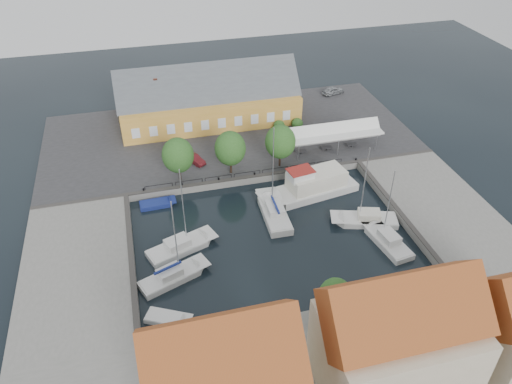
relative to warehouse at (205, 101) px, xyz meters
The scene contains 20 objects.
ground 28.82m from the warehouse, 84.77° to the right, with size 140.00×140.00×0.00m, color black.
north_quay 7.13m from the warehouse, 64.14° to the right, with size 56.00×26.00×1.00m, color #2D2D30.
west_quay 36.24m from the warehouse, 122.58° to the right, with size 12.00×24.00×1.00m, color slate.
east_quay 39.27m from the warehouse, 50.98° to the right, with size 12.00×24.00×1.00m, color slate.
south_bank 49.58m from the warehouse, 86.99° to the right, with size 56.00×14.00×1.00m, color slate.
quay_edge_fittings 23.99m from the warehouse, 83.67° to the right, with size 56.00×24.72×0.40m.
warehouse is the anchor object (origin of this frame).
tent_canopy 21.63m from the warehouse, 39.86° to the right, with size 14.00×4.00×2.83m.
quay_trees 16.37m from the warehouse, 87.91° to the right, with size 18.20×4.20×6.30m.
car_silver 24.39m from the warehouse, 10.13° to the left, with size 1.66×4.14×1.41m, color #9DA1A5.
car_red 13.39m from the warehouse, 106.93° to the right, with size 1.24×3.57×1.18m, color #59141A.
center_sailboat 26.45m from the warehouse, 81.20° to the right, with size 3.01×9.27×12.55m.
trawler 24.92m from the warehouse, 65.68° to the right, with size 14.06×6.26×5.00m.
east_boat_b 33.58m from the warehouse, 64.06° to the right, with size 8.52×4.92×11.20m.
east_boat_c 37.63m from the warehouse, 65.85° to the right, with size 3.64×8.18×10.22m.
west_boat_c 30.59m from the warehouse, 105.59° to the right, with size 8.65×5.36×11.28m.
west_boat_d 35.31m from the warehouse, 105.81° to the right, with size 8.14×5.05×10.67m.
launch_sw 40.89m from the warehouse, 105.34° to the right, with size 4.86×3.66×0.98m.
launch_nw 22.70m from the warehouse, 116.57° to the right, with size 4.75×2.00×0.88m.
townhouses 51.81m from the warehouse, 84.99° to the right, with size 36.30×8.50×12.00m.
Camera 1 is at (-13.20, -44.60, 38.75)m, focal length 35.00 mm.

